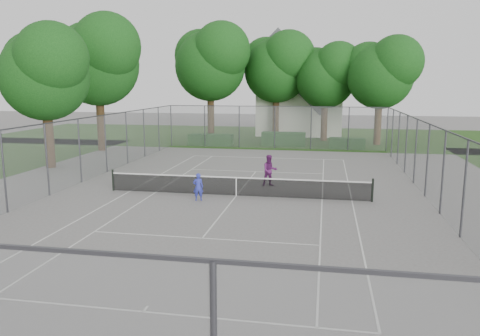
% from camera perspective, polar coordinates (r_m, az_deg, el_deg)
% --- Properties ---
extents(ground, '(120.00, 120.00, 0.00)m').
position_cam_1_polar(ground, '(22.75, -0.46, -3.42)').
color(ground, slate).
rests_on(ground, ground).
extents(grass_far, '(60.00, 20.00, 0.00)m').
position_cam_1_polar(grass_far, '(48.19, 5.38, 3.86)').
color(grass_far, '#1F4112').
rests_on(grass_far, ground).
extents(court_markings, '(11.03, 23.83, 0.01)m').
position_cam_1_polar(court_markings, '(22.75, -0.46, -3.41)').
color(court_markings, silver).
rests_on(court_markings, ground).
extents(tennis_net, '(12.87, 0.10, 1.10)m').
position_cam_1_polar(tennis_net, '(22.64, -0.46, -2.16)').
color(tennis_net, black).
rests_on(tennis_net, ground).
extents(perimeter_fence, '(18.08, 34.08, 3.52)m').
position_cam_1_polar(perimeter_fence, '(22.39, -0.46, 1.08)').
color(perimeter_fence, '#38383D').
rests_on(perimeter_fence, ground).
extents(tree_far_left, '(7.64, 6.97, 10.98)m').
position_cam_1_polar(tree_far_left, '(45.20, -3.55, 13.03)').
color(tree_far_left, '#352313').
rests_on(tree_far_left, ground).
extents(tree_far_midleft, '(7.21, 6.59, 10.37)m').
position_cam_1_polar(tree_far_midleft, '(46.68, 4.56, 12.42)').
color(tree_far_midleft, '#352313').
rests_on(tree_far_midleft, ground).
extents(tree_far_midright, '(6.35, 5.80, 9.13)m').
position_cam_1_polar(tree_far_midright, '(44.98, 10.51, 11.27)').
color(tree_far_midright, '#352313').
rests_on(tree_far_midright, ground).
extents(tree_far_right, '(6.54, 5.98, 9.41)m').
position_cam_1_polar(tree_far_right, '(42.96, 16.89, 11.31)').
color(tree_far_right, '#352313').
rests_on(tree_far_right, ground).
extents(tree_side_back, '(7.46, 6.81, 10.72)m').
position_cam_1_polar(tree_side_back, '(39.28, -16.91, 12.77)').
color(tree_side_back, '#352313').
rests_on(tree_side_back, ground).
extents(tree_side_front, '(6.32, 5.77, 9.08)m').
position_cam_1_polar(tree_side_front, '(32.23, -22.73, 11.02)').
color(tree_side_front, '#352313').
rests_on(tree_side_front, ground).
extents(hedge_left, '(3.87, 1.16, 0.97)m').
position_cam_1_polar(hedge_left, '(41.35, -3.60, 3.48)').
color(hedge_left, '#174014').
rests_on(hedge_left, ground).
extents(hedge_mid, '(3.76, 1.07, 1.18)m').
position_cam_1_polar(hedge_mid, '(40.98, 5.33, 3.54)').
color(hedge_mid, '#174014').
rests_on(hedge_mid, ground).
extents(hedge_right, '(2.93, 1.07, 0.88)m').
position_cam_1_polar(hedge_right, '(40.15, 12.90, 2.97)').
color(hedge_right, '#174014').
rests_on(hedge_right, ground).
extents(house, '(8.62, 6.68, 10.74)m').
position_cam_1_polar(house, '(50.46, 7.38, 9.02)').
color(house, white).
rests_on(house, ground).
extents(girl_player, '(0.55, 0.45, 1.30)m').
position_cam_1_polar(girl_player, '(21.82, -5.12, -2.31)').
color(girl_player, '#3038B5').
rests_on(girl_player, ground).
extents(woman_player, '(0.99, 0.88, 1.67)m').
position_cam_1_polar(woman_player, '(24.83, 3.65, -0.30)').
color(woman_player, '#662265').
rests_on(woman_player, ground).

